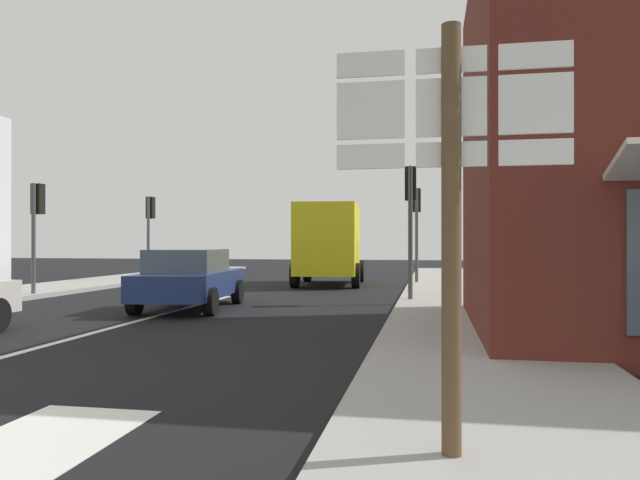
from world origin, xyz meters
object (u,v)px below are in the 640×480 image
at_px(route_sign_post, 451,193).
at_px(traffic_light_near_left, 37,213).
at_px(delivery_truck, 329,242).
at_px(traffic_light_far_right, 417,214).
at_px(traffic_light_near_right, 411,202).
at_px(sedan_far, 190,278).
at_px(traffic_light_far_left, 150,219).

distance_m(route_sign_post, traffic_light_near_left, 16.41).
xyz_separation_m(delivery_truck, traffic_light_far_right, (3.30, 0.42, 1.08)).
relative_size(traffic_light_near_left, traffic_light_near_right, 0.92).
bearing_deg(route_sign_post, sedan_far, 122.03).
xyz_separation_m(delivery_truck, traffic_light_near_left, (-7.63, -6.77, 0.85)).
xyz_separation_m(traffic_light_far_right, traffic_light_near_left, (-10.93, -7.19, -0.23)).
bearing_deg(traffic_light_far_left, traffic_light_far_right, -0.44).
xyz_separation_m(sedan_far, traffic_light_far_right, (5.29, 9.21, 1.97)).
bearing_deg(traffic_light_far_right, traffic_light_near_right, -90.00).
xyz_separation_m(sedan_far, delivery_truck, (1.99, 8.78, 0.89)).
height_order(traffic_light_near_left, traffic_light_far_left, traffic_light_far_left).
bearing_deg(traffic_light_far_right, traffic_light_far_left, 179.56).
height_order(sedan_far, delivery_truck, delivery_truck).
distance_m(traffic_light_near_left, traffic_light_far_left, 7.27).
bearing_deg(sedan_far, traffic_light_near_left, 160.32).
bearing_deg(traffic_light_near_left, traffic_light_far_right, 33.33).
relative_size(route_sign_post, traffic_light_near_left, 0.95).
xyz_separation_m(traffic_light_far_right, traffic_light_far_left, (-10.93, 0.08, -0.12)).
bearing_deg(delivery_truck, traffic_light_far_right, 7.29).
bearing_deg(traffic_light_near_right, delivery_truck, 117.03).
relative_size(sedan_far, route_sign_post, 1.36).
xyz_separation_m(route_sign_post, traffic_light_far_right, (-0.69, 18.77, 0.73)).
bearing_deg(delivery_truck, traffic_light_near_left, -138.43).
xyz_separation_m(sedan_far, traffic_light_far_left, (-5.64, 9.29, 1.85)).
bearing_deg(sedan_far, traffic_light_far_left, 121.27).
bearing_deg(traffic_light_near_left, delivery_truck, 41.57).
bearing_deg(sedan_far, traffic_light_near_right, 23.56).
bearing_deg(traffic_light_far_left, delivery_truck, -3.79).
height_order(sedan_far, traffic_light_far_right, traffic_light_far_right).
xyz_separation_m(sedan_far, traffic_light_near_right, (5.29, 2.31, 1.95)).
bearing_deg(sedan_far, delivery_truck, 77.25).
height_order(route_sign_post, traffic_light_far_right, traffic_light_far_right).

